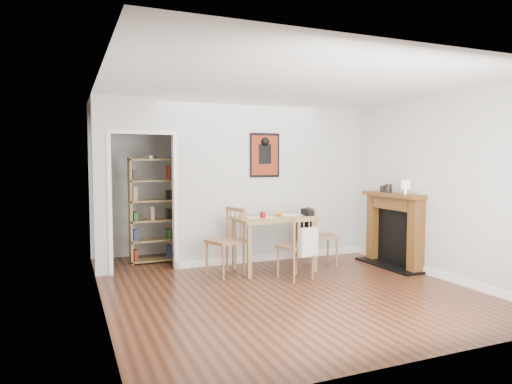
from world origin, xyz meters
name	(u,v)px	position (x,y,z in m)	size (l,w,h in m)	color
ground	(277,284)	(0.00, 0.00, 0.00)	(5.20, 5.20, 0.00)	brown
room_shell	(247,183)	(0.10, 1.34, 1.30)	(5.20, 5.20, 5.20)	silver
dining_table	(274,223)	(0.29, 0.73, 0.71)	(1.19, 0.76, 0.81)	olive
chair_left	(225,242)	(-0.50, 0.70, 0.49)	(0.63, 0.63, 0.98)	#9F6E4A
chair_right	(320,236)	(1.08, 0.69, 0.48)	(0.60, 0.54, 0.93)	#9F6E4A
chair_front	(296,247)	(0.36, 0.14, 0.45)	(0.54, 0.59, 0.90)	#9F6E4A
bookshelf	(152,211)	(-1.32, 2.00, 0.85)	(0.72, 0.29, 1.71)	olive
fireplace	(394,227)	(2.16, 0.25, 0.62)	(0.45, 1.25, 1.16)	brown
red_glass	(263,215)	(0.08, 0.67, 0.86)	(0.08, 0.08, 0.10)	maroon
orange_fruit	(279,213)	(0.43, 0.86, 0.85)	(0.08, 0.08, 0.08)	orange
placemat	(260,217)	(0.08, 0.75, 0.81)	(0.43, 0.32, 0.00)	#F0E5C5
notebook	(291,215)	(0.63, 0.84, 0.82)	(0.31, 0.23, 0.02)	silver
mantel_lamp	(406,185)	(2.06, -0.10, 1.30)	(0.14, 0.14, 0.22)	silver
ceramic_jar_a	(388,188)	(2.10, 0.34, 1.23)	(0.11, 0.11, 0.13)	black
ceramic_jar_b	(382,189)	(2.17, 0.57, 1.21)	(0.08, 0.08, 0.10)	black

